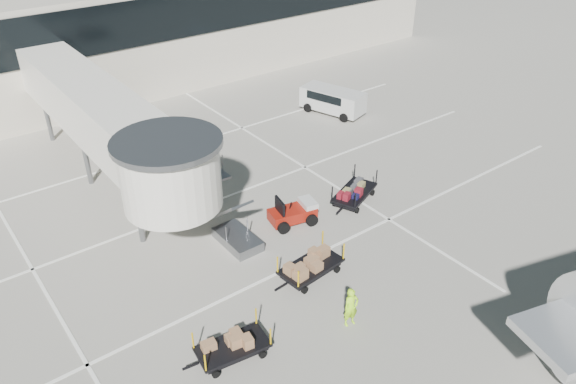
% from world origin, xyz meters
% --- Properties ---
extents(ground, '(140.00, 140.00, 0.00)m').
position_xyz_m(ground, '(0.00, 0.00, 0.00)').
color(ground, '#B3ADA0').
rests_on(ground, ground).
extents(lane_markings, '(40.00, 30.00, 0.02)m').
position_xyz_m(lane_markings, '(-0.67, 9.33, 0.01)').
color(lane_markings, white).
rests_on(lane_markings, ground).
extents(terminal, '(64.00, 12.11, 15.20)m').
position_xyz_m(terminal, '(-0.35, 29.94, 4.11)').
color(terminal, beige).
rests_on(terminal, ground).
extents(jet_bridge, '(5.70, 20.40, 6.03)m').
position_xyz_m(jet_bridge, '(-3.97, 12.26, 4.28)').
color(jet_bridge, white).
rests_on(jet_bridge, ground).
extents(baggage_tug, '(2.60, 1.95, 1.58)m').
position_xyz_m(baggage_tug, '(1.88, 4.80, 0.58)').
color(baggage_tug, maroon).
rests_on(baggage_tug, ground).
extents(suitcase_cart, '(3.65, 2.48, 1.42)m').
position_xyz_m(suitcase_cart, '(5.78, 4.45, 0.52)').
color(suitcase_cart, black).
rests_on(suitcase_cart, ground).
extents(box_cart_near, '(3.68, 1.75, 1.42)m').
position_xyz_m(box_cart_near, '(-0.16, 0.95, 0.55)').
color(box_cart_near, black).
rests_on(box_cart_near, ground).
extents(box_cart_far, '(3.42, 1.73, 1.31)m').
position_xyz_m(box_cart_far, '(-5.37, -0.83, 0.50)').
color(box_cart_far, black).
rests_on(box_cart_far, ground).
extents(ground_worker, '(0.71, 0.52, 1.78)m').
position_xyz_m(ground_worker, '(-0.70, -2.32, 0.89)').
color(ground_worker, '#ADFF1A').
rests_on(ground_worker, ground).
extents(minivan, '(3.15, 4.95, 1.75)m').
position_xyz_m(minivan, '(12.68, 14.38, 1.05)').
color(minivan, silver).
rests_on(minivan, ground).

